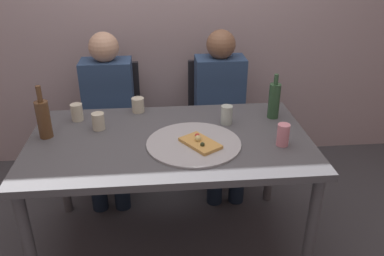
% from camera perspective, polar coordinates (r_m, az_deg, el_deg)
% --- Properties ---
extents(ground_plane, '(8.00, 8.00, 0.00)m').
position_cam_1_polar(ground_plane, '(2.63, -2.85, -16.03)').
color(ground_plane, '#424247').
extents(back_wall, '(6.00, 0.10, 2.60)m').
position_cam_1_polar(back_wall, '(3.16, -4.47, 17.67)').
color(back_wall, '#B29EA3').
rests_on(back_wall, ground_plane).
extents(dining_table, '(1.56, 0.90, 0.75)m').
position_cam_1_polar(dining_table, '(2.23, -3.22, -3.21)').
color(dining_table, '#4C4C51').
rests_on(dining_table, ground_plane).
extents(pizza_tray, '(0.51, 0.51, 0.01)m').
position_cam_1_polar(pizza_tray, '(2.12, 0.25, -2.25)').
color(pizza_tray, '#ADADB2').
rests_on(pizza_tray, dining_table).
extents(pizza_slice_last, '(0.23, 0.26, 0.05)m').
position_cam_1_polar(pizza_slice_last, '(2.10, 1.18, -2.12)').
color(pizza_slice_last, tan).
rests_on(pizza_slice_last, pizza_tray).
extents(wine_bottle, '(0.07, 0.07, 0.30)m').
position_cam_1_polar(wine_bottle, '(2.31, -20.69, 1.34)').
color(wine_bottle, brown).
rests_on(wine_bottle, dining_table).
extents(beer_bottle, '(0.07, 0.07, 0.28)m').
position_cam_1_polar(beer_bottle, '(2.45, 11.80, 3.97)').
color(beer_bottle, '#2D5133').
rests_on(beer_bottle, dining_table).
extents(tumbler_near, '(0.07, 0.07, 0.11)m').
position_cam_1_polar(tumbler_near, '(2.35, 5.03, 1.91)').
color(tumbler_near, '#B7C6BC').
rests_on(tumbler_near, dining_table).
extents(tumbler_far, '(0.08, 0.08, 0.09)m').
position_cam_1_polar(tumbler_far, '(2.53, -7.82, 3.32)').
color(tumbler_far, beige).
rests_on(tumbler_far, dining_table).
extents(wine_glass, '(0.07, 0.07, 0.10)m').
position_cam_1_polar(wine_glass, '(2.49, -16.31, 2.20)').
color(wine_glass, beige).
rests_on(wine_glass, dining_table).
extents(short_glass, '(0.07, 0.07, 0.10)m').
position_cam_1_polar(short_glass, '(2.34, -13.40, 0.95)').
color(short_glass, beige).
rests_on(short_glass, dining_table).
extents(soda_can, '(0.07, 0.07, 0.12)m').
position_cam_1_polar(soda_can, '(2.15, 13.04, -0.97)').
color(soda_can, pink).
rests_on(soda_can, dining_table).
extents(chair_left, '(0.44, 0.44, 0.90)m').
position_cam_1_polar(chair_left, '(3.08, -11.55, 1.71)').
color(chair_left, black).
rests_on(chair_left, ground_plane).
extents(chair_right, '(0.44, 0.44, 0.90)m').
position_cam_1_polar(chair_right, '(3.10, 3.71, 2.32)').
color(chair_right, black).
rests_on(chair_right, ground_plane).
extents(guest_in_sweater, '(0.36, 0.56, 1.17)m').
position_cam_1_polar(guest_in_sweater, '(2.90, -12.04, 2.78)').
color(guest_in_sweater, navy).
rests_on(guest_in_sweater, ground_plane).
extents(guest_in_beanie, '(0.36, 0.56, 1.17)m').
position_cam_1_polar(guest_in_beanie, '(2.91, 4.23, 3.42)').
color(guest_in_beanie, navy).
rests_on(guest_in_beanie, ground_plane).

